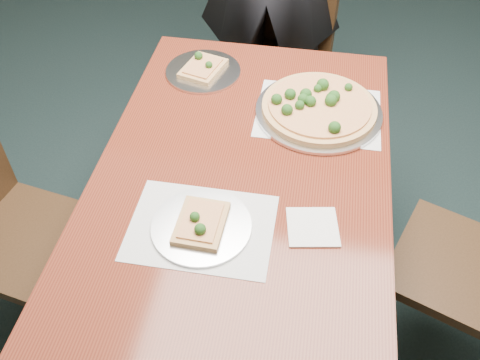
% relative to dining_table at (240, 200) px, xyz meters
% --- Properties ---
extents(ground, '(8.00, 8.00, 0.00)m').
position_rel_dining_table_xyz_m(ground, '(0.12, 0.26, -0.66)').
color(ground, black).
rests_on(ground, ground).
extents(dining_table, '(0.90, 1.50, 0.75)m').
position_rel_dining_table_xyz_m(dining_table, '(0.00, 0.00, 0.00)').
color(dining_table, '#531B10').
rests_on(dining_table, ground).
extents(chair_far, '(0.53, 0.53, 0.91)m').
position_rel_dining_table_xyz_m(chair_far, '(0.01, 1.15, -0.14)').
color(chair_far, black).
rests_on(chair_far, ground).
extents(placemat_main, '(0.42, 0.32, 0.00)m').
position_rel_dining_table_xyz_m(placemat_main, '(0.21, 0.36, 0.09)').
color(placemat_main, white).
rests_on(placemat_main, dining_table).
extents(placemat_near, '(0.40, 0.30, 0.00)m').
position_rel_dining_table_xyz_m(placemat_near, '(-0.08, -0.20, 0.09)').
color(placemat_near, white).
rests_on(placemat_near, dining_table).
extents(pizza_pan, '(0.43, 0.43, 0.08)m').
position_rel_dining_table_xyz_m(pizza_pan, '(0.21, 0.36, 0.12)').
color(pizza_pan, silver).
rests_on(pizza_pan, dining_table).
extents(slice_plate_near, '(0.28, 0.28, 0.06)m').
position_rel_dining_table_xyz_m(slice_plate_near, '(-0.08, -0.20, 0.11)').
color(slice_plate_near, silver).
rests_on(slice_plate_near, dining_table).
extents(slice_plate_far, '(0.28, 0.28, 0.06)m').
position_rel_dining_table_xyz_m(slice_plate_far, '(-0.23, 0.53, 0.10)').
color(slice_plate_far, silver).
rests_on(slice_plate_far, dining_table).
extents(napkin, '(0.16, 0.16, 0.01)m').
position_rel_dining_table_xyz_m(napkin, '(0.23, -0.15, 0.09)').
color(napkin, white).
rests_on(napkin, dining_table).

